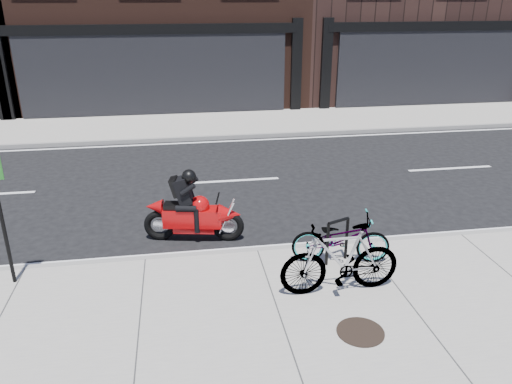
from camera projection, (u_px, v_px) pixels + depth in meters
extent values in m
plane|color=black|center=(243.00, 213.00, 10.92)|extent=(120.00, 120.00, 0.00)
cube|color=gray|center=(296.00, 367.00, 6.32)|extent=(60.00, 6.00, 0.13)
cube|color=gray|center=(214.00, 124.00, 18.00)|extent=(60.00, 3.50, 0.13)
cylinder|color=black|center=(327.00, 245.00, 8.43)|extent=(0.05, 0.05, 0.78)
cylinder|color=black|center=(347.00, 238.00, 8.64)|extent=(0.05, 0.05, 0.78)
cylinder|color=black|center=(339.00, 221.00, 8.39)|extent=(0.42, 0.21, 0.05)
imported|color=gray|center=(341.00, 238.00, 8.53)|extent=(1.75, 0.86, 0.88)
imported|color=gray|center=(340.00, 259.00, 7.62)|extent=(1.89, 0.56, 1.13)
torus|color=black|center=(228.00, 226.00, 9.60)|extent=(0.63, 0.24, 0.62)
torus|color=black|center=(160.00, 225.00, 9.63)|extent=(0.63, 0.24, 0.62)
cube|color=#A20709|center=(193.00, 217.00, 9.55)|extent=(1.17, 0.55, 0.35)
cone|color=#A20709|center=(230.00, 215.00, 9.51)|extent=(0.49, 0.48, 0.41)
sphere|color=#A20709|center=(200.00, 205.00, 9.45)|extent=(0.37, 0.37, 0.37)
cube|color=black|center=(178.00, 206.00, 9.47)|extent=(0.55, 0.35, 0.11)
cylinder|color=silver|center=(169.00, 223.00, 9.79)|extent=(0.52, 0.18, 0.08)
cube|color=black|center=(184.00, 191.00, 9.35)|extent=(0.42, 0.40, 0.55)
cube|color=black|center=(176.00, 187.00, 9.33)|extent=(0.27, 0.32, 0.38)
sphere|color=black|center=(189.00, 177.00, 9.24)|extent=(0.27, 0.27, 0.27)
cylinder|color=black|center=(360.00, 332.00, 6.86)|extent=(0.68, 0.68, 0.02)
cylinder|color=black|center=(2.00, 221.00, 7.67)|extent=(0.06, 0.06, 2.18)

